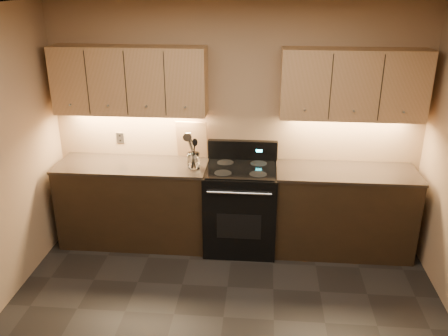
{
  "coord_description": "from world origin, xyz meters",
  "views": [
    {
      "loc": [
        0.3,
        -2.94,
        2.79
      ],
      "look_at": [
        -0.08,
        1.45,
        1.02
      ],
      "focal_mm": 38.0,
      "sensor_mm": 36.0,
      "label": 1
    }
  ],
  "objects": [
    {
      "name": "black_spoon",
      "position": [
        -0.43,
        1.67,
        1.1
      ],
      "size": [
        0.11,
        0.11,
        0.32
      ],
      "primitive_type": null,
      "rotation": [
        0.14,
        0.14,
        -0.13
      ],
      "color": "black",
      "rests_on": "utensil_crock"
    },
    {
      "name": "utensil_crock",
      "position": [
        -0.42,
        1.65,
        1.01
      ],
      "size": [
        0.16,
        0.16,
        0.16
      ],
      "color": "white",
      "rests_on": "counter_left"
    },
    {
      "name": "counter_right",
      "position": [
        1.18,
        1.7,
        0.47
      ],
      "size": [
        1.46,
        0.62,
        0.93
      ],
      "color": "black",
      "rests_on": "ground"
    },
    {
      "name": "upper_cab_left",
      "position": [
        -1.1,
        1.85,
        1.8
      ],
      "size": [
        1.6,
        0.3,
        0.7
      ],
      "primitive_type": "cube",
      "color": "tan",
      "rests_on": "wall_back"
    },
    {
      "name": "outlet_plate",
      "position": [
        -1.3,
        1.99,
        1.12
      ],
      "size": [
        0.08,
        0.01,
        0.12
      ],
      "primitive_type": "cube",
      "color": "#B2B5BA",
      "rests_on": "wall_back"
    },
    {
      "name": "black_turner",
      "position": [
        -0.4,
        1.62,
        1.11
      ],
      "size": [
        0.16,
        0.16,
        0.35
      ],
      "primitive_type": null,
      "rotation": [
        -0.23,
        -0.16,
        0.19
      ],
      "color": "black",
      "rests_on": "utensil_crock"
    },
    {
      "name": "steel_spatula",
      "position": [
        -0.38,
        1.66,
        1.14
      ],
      "size": [
        0.18,
        0.13,
        0.41
      ],
      "primitive_type": null,
      "rotation": [
        0.13,
        -0.18,
        -0.26
      ],
      "color": "silver",
      "rests_on": "utensil_crock"
    },
    {
      "name": "ceiling",
      "position": [
        0.0,
        0.0,
        2.6
      ],
      "size": [
        4.0,
        4.0,
        0.0
      ],
      "primitive_type": "plane",
      "rotation": [
        3.14,
        0.0,
        0.0
      ],
      "color": "silver",
      "rests_on": "wall_back"
    },
    {
      "name": "steel_skimmer",
      "position": [
        -0.38,
        1.63,
        1.13
      ],
      "size": [
        0.2,
        0.12,
        0.38
      ],
      "primitive_type": null,
      "rotation": [
        0.03,
        -0.28,
        0.13
      ],
      "color": "silver",
      "rests_on": "utensil_crock"
    },
    {
      "name": "wall_back",
      "position": [
        0.0,
        2.0,
        1.3
      ],
      "size": [
        4.0,
        0.04,
        2.6
      ],
      "primitive_type": "cube",
      "color": "#9E805D",
      "rests_on": "ground"
    },
    {
      "name": "cutting_board",
      "position": [
        -0.48,
        1.95,
        1.14
      ],
      "size": [
        0.34,
        0.12,
        0.43
      ],
      "primitive_type": "cube",
      "rotation": [
        0.18,
        0.0,
        -0.05
      ],
      "color": "tan",
      "rests_on": "counter_left"
    },
    {
      "name": "stove",
      "position": [
        0.08,
        1.68,
        0.48
      ],
      "size": [
        0.76,
        0.68,
        1.14
      ],
      "color": "black",
      "rests_on": "ground"
    },
    {
      "name": "counter_left",
      "position": [
        -1.1,
        1.7,
        0.47
      ],
      "size": [
        1.62,
        0.62,
        0.93
      ],
      "color": "black",
      "rests_on": "ground"
    },
    {
      "name": "upper_cab_right",
      "position": [
        1.18,
        1.85,
        1.8
      ],
      "size": [
        1.44,
        0.3,
        0.7
      ],
      "primitive_type": "cube",
      "color": "tan",
      "rests_on": "wall_back"
    }
  ]
}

